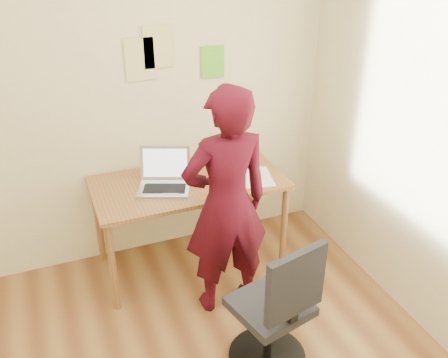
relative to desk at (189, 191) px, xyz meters
name	(u,v)px	position (x,y,z in m)	size (l,w,h in m)	color
room	(167,221)	(-0.52, -1.38, 0.70)	(3.58, 3.58, 2.78)	brown
desk	(189,191)	(0.00, 0.00, 0.00)	(1.40, 0.70, 0.74)	olive
laptop	(164,180)	(-0.18, -0.01, 0.14)	(0.45, 0.43, 0.26)	#ADADB4
paper_sheet	(256,177)	(0.49, -0.12, 0.09)	(0.22, 0.32, 0.00)	white
phone	(222,188)	(0.19, -0.19, 0.09)	(0.12, 0.13, 0.01)	black
wall_note_left	(140,60)	(-0.21, 0.36, 0.92)	(0.21, 0.00, 0.30)	#DACD82
wall_note_mid	(158,47)	(-0.08, 0.36, 0.99)	(0.21, 0.00, 0.30)	#DACD82
wall_note_right	(213,62)	(0.33, 0.36, 0.84)	(0.18, 0.00, 0.24)	#5BBC2A
office_chair	(276,316)	(0.15, -1.16, -0.26)	(0.49, 0.51, 0.93)	black
person	(226,205)	(0.09, -0.52, 0.16)	(0.59, 0.39, 1.62)	#3E0813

